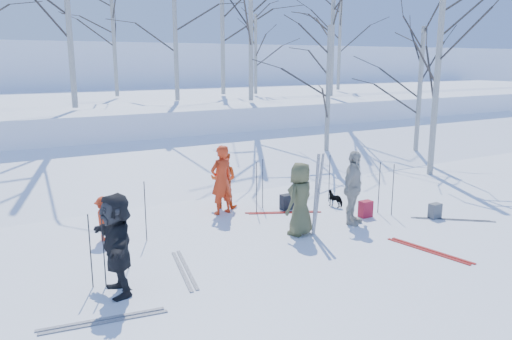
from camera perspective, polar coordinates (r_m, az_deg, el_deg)
ground at (r=11.16m, az=3.90°, el=-7.98°), size 120.00×120.00×0.00m
snow_ramp at (r=17.13m, az=-9.25°, el=-0.33°), size 70.00×9.49×4.12m
snow_plateau at (r=26.47m, az=-17.13°, el=5.63°), size 70.00×18.00×2.20m
far_hill at (r=47.06m, az=-23.16°, el=9.15°), size 90.00×30.00×6.00m
skier_olive_center at (r=11.28m, az=5.08°, el=-3.31°), size 0.96×0.80×1.67m
skier_red_north at (r=12.78m, az=-3.96°, el=-1.13°), size 0.72×0.55×1.79m
skier_redor_behind at (r=13.36m, az=-3.72°, el=-1.14°), size 0.93×0.92×1.51m
skier_red_seated at (r=11.44m, az=-17.00°, el=-5.35°), size 0.45×0.69×1.00m
skier_cream_east at (r=12.17m, az=11.03°, el=-2.02°), size 1.13×0.91×1.79m
skier_grey_west at (r=8.74m, az=-15.64°, el=-8.13°), size 0.63×1.67×1.77m
dog at (r=13.70m, az=9.10°, el=-3.25°), size 0.37×0.56×0.44m
upright_ski_left at (r=11.17m, az=6.86°, el=-2.89°), size 0.07×0.15×1.90m
upright_ski_right at (r=11.25m, az=7.16°, el=-2.79°), size 0.14×0.23×1.89m
ski_pair_a at (r=13.39m, az=21.56°, el=-5.29°), size 2.06×2.10×0.02m
ski_pair_b at (r=11.11m, az=19.17°, el=-8.70°), size 0.84×1.97×0.02m
ski_pair_c at (r=9.71m, az=-8.18°, el=-11.22°), size 0.93×1.98×0.02m
ski_pair_d at (r=8.26m, az=-17.03°, el=-16.15°), size 0.76×1.96×0.02m
ski_pair_e at (r=13.05m, az=3.12°, el=-4.87°), size 1.66×2.05×0.02m
ski_pole_a at (r=12.88m, az=0.06°, el=-2.02°), size 0.02×0.02×1.34m
ski_pole_b at (r=9.11m, az=-17.02°, el=-8.81°), size 0.02×0.02×1.34m
ski_pole_c at (r=13.24m, az=13.88°, el=-1.99°), size 0.02×0.02×1.34m
ski_pole_d at (r=9.15m, az=-18.40°, el=-8.81°), size 0.02×0.02×1.34m
ski_pole_e at (r=14.04m, az=8.38°, el=-0.94°), size 0.02×0.02×1.34m
ski_pole_f at (r=13.12m, az=15.36°, el=-2.21°), size 0.02×0.02×1.34m
ski_pole_g at (r=13.27m, az=0.77°, el=-1.59°), size 0.02×0.02×1.34m
ski_pole_h at (r=11.15m, az=-12.53°, el=-4.64°), size 0.02×0.02×1.34m
ski_pole_i at (r=9.74m, az=-14.53°, el=-7.27°), size 0.02×0.02×1.34m
backpack_red at (r=12.94m, az=12.41°, el=-4.37°), size 0.32×0.22×0.42m
backpack_grey at (r=13.33m, az=19.78°, el=-4.42°), size 0.30×0.20×0.38m
backpack_dark at (r=13.31m, az=3.57°, el=-3.66°), size 0.34×0.24×0.40m
birch_plateau_a at (r=25.91m, az=-0.03°, el=13.07°), size 3.37×3.37×3.95m
birch_plateau_b at (r=25.83m, az=-3.87°, el=16.87°), size 5.78×5.78×7.40m
birch_plateau_c at (r=21.63m, az=-0.59°, el=16.55°), size 5.14×5.14×6.48m
birch_plateau_d at (r=30.07m, az=9.56°, el=14.83°), size 4.84×4.84×6.06m
birch_plateau_e at (r=19.45m, az=-20.72°, el=16.81°), size 5.40×5.40×6.86m
birch_plateau_g at (r=24.98m, az=-15.91°, el=13.78°), size 4.06×4.06×4.94m
birch_plateau_h at (r=21.88m, az=-9.22°, el=15.41°), size 4.63×4.63×5.76m
birch_plateau_i at (r=24.72m, az=8.79°, el=16.70°), size 5.62×5.62×7.17m
birch_edge_b at (r=18.01m, az=19.98°, el=9.73°), size 5.17×5.17×6.54m
birch_edge_c at (r=20.82m, az=18.17°, el=8.23°), size 4.22×4.22×5.16m
birch_edge_e at (r=18.70m, az=8.23°, el=8.24°), size 4.18×4.18×5.12m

